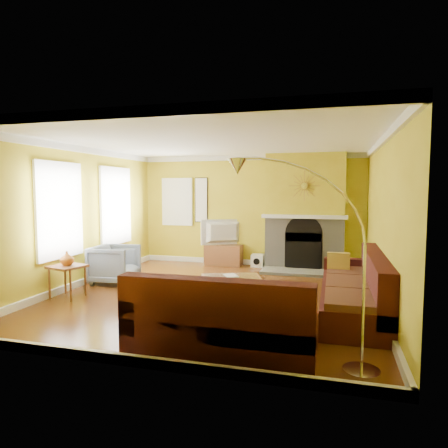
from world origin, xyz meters
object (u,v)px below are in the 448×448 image
(armchair, at_px, (115,264))
(media_console, at_px, (224,255))
(side_table, at_px, (68,282))
(arc_lamp, at_px, (303,265))
(sectional_sofa, at_px, (276,285))
(coffee_table, at_px, (232,290))

(armchair, bearing_deg, media_console, -38.76)
(side_table, relative_size, arc_lamp, 0.26)
(sectional_sofa, distance_m, coffee_table, 0.98)
(sectional_sofa, relative_size, coffee_table, 3.71)
(media_console, bearing_deg, armchair, -123.69)
(sectional_sofa, height_order, coffee_table, sectional_sofa)
(armchair, relative_size, arc_lamp, 0.38)
(sectional_sofa, height_order, armchair, sectional_sofa)
(sectional_sofa, bearing_deg, side_table, 180.00)
(side_table, bearing_deg, arc_lamp, -22.49)
(sectional_sofa, relative_size, arc_lamp, 1.69)
(sectional_sofa, height_order, media_console, sectional_sofa)
(armchair, height_order, arc_lamp, arc_lamp)
(coffee_table, bearing_deg, side_table, -169.88)
(coffee_table, bearing_deg, media_console, 107.88)
(side_table, height_order, arc_lamp, arc_lamp)
(sectional_sofa, bearing_deg, media_console, 116.57)
(media_console, xyz_separation_m, armchair, (-1.60, -2.40, 0.13))
(media_console, bearing_deg, coffee_table, -72.12)
(media_console, distance_m, side_table, 4.03)
(coffee_table, distance_m, arc_lamp, 2.71)
(coffee_table, bearing_deg, sectional_sofa, -32.01)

